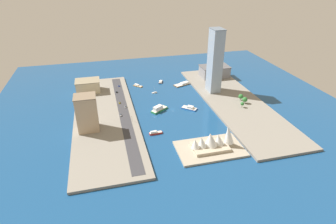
{
  "coord_description": "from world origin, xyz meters",
  "views": [
    {
      "loc": [
        80.41,
        293.76,
        158.25
      ],
      "look_at": [
        9.23,
        13.21,
        4.17
      ],
      "focal_mm": 29.71,
      "sensor_mm": 36.0,
      "label": 1
    }
  ],
  "objects_px": {
    "sailboat_small_white": "(154,93)",
    "apartment_midrise_tan": "(87,113)",
    "suv_black": "(117,92)",
    "warehouse_low_gray": "(214,71)",
    "hatchback_blue": "(119,86)",
    "opera_landmark": "(213,141)",
    "tower_tall_glass": "(215,61)",
    "office_block_beige": "(88,86)",
    "barge_flat_brown": "(183,84)",
    "traffic_light_waterfront": "(132,118)",
    "tugboat_red": "(155,133)",
    "taxi_yellow_cab": "(120,103)",
    "water_taxi_orange": "(138,86)",
    "patrol_launch_navy": "(161,82)",
    "sedan_silver": "(121,115)",
    "van_white": "(126,107)",
    "catamaran_blue": "(190,108)",
    "ferry_green_doubledeck": "(159,109)"
  },
  "relations": [
    {
      "from": "warehouse_low_gray",
      "to": "hatchback_blue",
      "type": "relative_size",
      "value": 8.96
    },
    {
      "from": "tugboat_red",
      "to": "taxi_yellow_cab",
      "type": "height_order",
      "value": "taxi_yellow_cab"
    },
    {
      "from": "suv_black",
      "to": "apartment_midrise_tan",
      "type": "bearing_deg",
      "value": 67.9
    },
    {
      "from": "water_taxi_orange",
      "to": "office_block_beige",
      "type": "relative_size",
      "value": 0.41
    },
    {
      "from": "catamaran_blue",
      "to": "traffic_light_waterfront",
      "type": "distance_m",
      "value": 76.01
    },
    {
      "from": "tugboat_red",
      "to": "van_white",
      "type": "height_order",
      "value": "van_white"
    },
    {
      "from": "catamaran_blue",
      "to": "water_taxi_orange",
      "type": "xyz_separation_m",
      "value": [
        51.37,
        -87.64,
        -0.24
      ]
    },
    {
      "from": "van_white",
      "to": "traffic_light_waterfront",
      "type": "relative_size",
      "value": 0.68
    },
    {
      "from": "barge_flat_brown",
      "to": "office_block_beige",
      "type": "height_order",
      "value": "office_block_beige"
    },
    {
      "from": "sedan_silver",
      "to": "apartment_midrise_tan",
      "type": "bearing_deg",
      "value": 31.85
    },
    {
      "from": "sailboat_small_white",
      "to": "office_block_beige",
      "type": "xyz_separation_m",
      "value": [
        88.3,
        -23.29,
        9.92
      ]
    },
    {
      "from": "warehouse_low_gray",
      "to": "patrol_launch_navy",
      "type": "bearing_deg",
      "value": -1.29
    },
    {
      "from": "office_block_beige",
      "to": "sedan_silver",
      "type": "height_order",
      "value": "office_block_beige"
    },
    {
      "from": "warehouse_low_gray",
      "to": "suv_black",
      "type": "relative_size",
      "value": 8.97
    },
    {
      "from": "water_taxi_orange",
      "to": "sedan_silver",
      "type": "distance_m",
      "value": 95.03
    },
    {
      "from": "patrol_launch_navy",
      "to": "tower_tall_glass",
      "type": "height_order",
      "value": "tower_tall_glass"
    },
    {
      "from": "opera_landmark",
      "to": "hatchback_blue",
      "type": "bearing_deg",
      "value": -67.24
    },
    {
      "from": "traffic_light_waterfront",
      "to": "taxi_yellow_cab",
      "type": "bearing_deg",
      "value": -79.62
    },
    {
      "from": "tower_tall_glass",
      "to": "traffic_light_waterfront",
      "type": "relative_size",
      "value": 13.04
    },
    {
      "from": "water_taxi_orange",
      "to": "taxi_yellow_cab",
      "type": "xyz_separation_m",
      "value": [
        31.48,
        55.38,
        2.32
      ]
    },
    {
      "from": "tower_tall_glass",
      "to": "suv_black",
      "type": "xyz_separation_m",
      "value": [
        130.51,
        -26.51,
        -41.51
      ]
    },
    {
      "from": "tower_tall_glass",
      "to": "patrol_launch_navy",
      "type": "bearing_deg",
      "value": -40.71
    },
    {
      "from": "warehouse_low_gray",
      "to": "hatchback_blue",
      "type": "bearing_deg",
      "value": 1.61
    },
    {
      "from": "sailboat_small_white",
      "to": "hatchback_blue",
      "type": "xyz_separation_m",
      "value": [
        45.99,
        -30.59,
        2.62
      ]
    },
    {
      "from": "catamaran_blue",
      "to": "van_white",
      "type": "relative_size",
      "value": 4.39
    },
    {
      "from": "ferry_green_doubledeck",
      "to": "warehouse_low_gray",
      "type": "relative_size",
      "value": 0.53
    },
    {
      "from": "patrol_launch_navy",
      "to": "van_white",
      "type": "bearing_deg",
      "value": 51.02
    },
    {
      "from": "opera_landmark",
      "to": "apartment_midrise_tan",
      "type": "bearing_deg",
      "value": -28.74
    },
    {
      "from": "suv_black",
      "to": "sailboat_small_white",
      "type": "bearing_deg",
      "value": 169.35
    },
    {
      "from": "van_white",
      "to": "catamaran_blue",
      "type": "bearing_deg",
      "value": 166.62
    },
    {
      "from": "ferry_green_doubledeck",
      "to": "opera_landmark",
      "type": "bearing_deg",
      "value": 109.79
    },
    {
      "from": "hatchback_blue",
      "to": "taxi_yellow_cab",
      "type": "relative_size",
      "value": 1.11
    },
    {
      "from": "apartment_midrise_tan",
      "to": "warehouse_low_gray",
      "type": "distance_m",
      "value": 223.47
    },
    {
      "from": "water_taxi_orange",
      "to": "ferry_green_doubledeck",
      "type": "bearing_deg",
      "value": 99.15
    },
    {
      "from": "barge_flat_brown",
      "to": "van_white",
      "type": "bearing_deg",
      "value": 32.74
    },
    {
      "from": "tower_tall_glass",
      "to": "hatchback_blue",
      "type": "height_order",
      "value": "tower_tall_glass"
    },
    {
      "from": "warehouse_low_gray",
      "to": "sedan_silver",
      "type": "relative_size",
      "value": 8.4
    },
    {
      "from": "sailboat_small_white",
      "to": "opera_landmark",
      "type": "bearing_deg",
      "value": 100.71
    },
    {
      "from": "ferry_green_doubledeck",
      "to": "patrol_launch_navy",
      "type": "relative_size",
      "value": 1.61
    },
    {
      "from": "van_white",
      "to": "opera_landmark",
      "type": "distance_m",
      "value": 126.94
    },
    {
      "from": "tower_tall_glass",
      "to": "taxi_yellow_cab",
      "type": "relative_size",
      "value": 19.16
    },
    {
      "from": "barge_flat_brown",
      "to": "sailboat_small_white",
      "type": "bearing_deg",
      "value": 22.52
    },
    {
      "from": "barge_flat_brown",
      "to": "traffic_light_waterfront",
      "type": "xyz_separation_m",
      "value": [
        88.26,
        94.97,
        5.72
      ]
    },
    {
      "from": "apartment_midrise_tan",
      "to": "opera_landmark",
      "type": "bearing_deg",
      "value": 151.26
    },
    {
      "from": "office_block_beige",
      "to": "sedan_silver",
      "type": "bearing_deg",
      "value": 113.74
    },
    {
      "from": "tugboat_red",
      "to": "water_taxi_orange",
      "type": "xyz_separation_m",
      "value": [
        -1.46,
        -133.53,
        -0.27
      ]
    },
    {
      "from": "patrol_launch_navy",
      "to": "tower_tall_glass",
      "type": "distance_m",
      "value": 93.22
    },
    {
      "from": "sailboat_small_white",
      "to": "apartment_midrise_tan",
      "type": "bearing_deg",
      "value": 42.68
    },
    {
      "from": "apartment_midrise_tan",
      "to": "traffic_light_waterfront",
      "type": "relative_size",
      "value": 6.03
    },
    {
      "from": "office_block_beige",
      "to": "patrol_launch_navy",
      "type": "bearing_deg",
      "value": -172.74
    }
  ]
}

